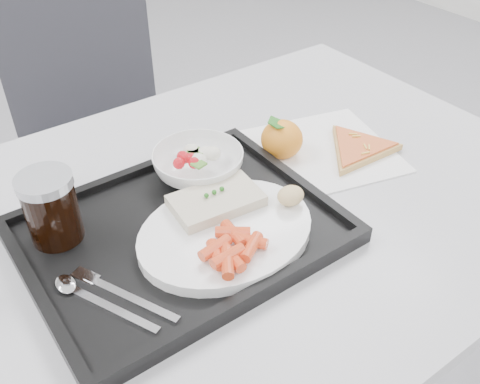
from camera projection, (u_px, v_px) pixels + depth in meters
name	position (u px, v px, depth m)	size (l,w,h in m)	color
table	(217.00, 239.00, 0.90)	(1.20, 0.80, 0.75)	#BABABC
chair	(101.00, 117.00, 1.52)	(0.50, 0.50, 0.93)	#323239
tray	(181.00, 233.00, 0.80)	(0.45, 0.35, 0.03)	black
dinner_plate	(226.00, 232.00, 0.78)	(0.27, 0.27, 0.02)	white
fish_fillet	(216.00, 200.00, 0.81)	(0.14, 0.09, 0.03)	beige
bread_roll	(291.00, 196.00, 0.81)	(0.05, 0.05, 0.03)	tan
salad_bowl	(198.00, 164.00, 0.89)	(0.15, 0.15, 0.05)	white
cola_glass	(51.00, 207.00, 0.75)	(0.08, 0.08, 0.11)	black
cutlery	(99.00, 294.00, 0.70)	(0.12, 0.16, 0.01)	silver
napkin	(322.00, 151.00, 0.99)	(0.30, 0.30, 0.00)	white
tangerine	(282.00, 139.00, 0.96)	(0.09, 0.09, 0.07)	orange
pizza_slice	(358.00, 148.00, 0.98)	(0.24, 0.24, 0.02)	tan
carrot_pile	(232.00, 248.00, 0.73)	(0.10, 0.10, 0.02)	#DA441D
salad_contents	(197.00, 157.00, 0.89)	(0.09, 0.07, 0.02)	red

